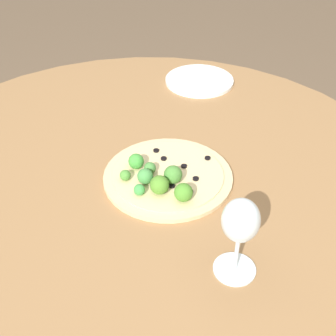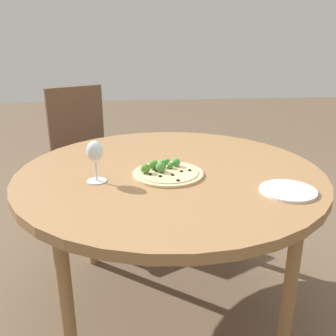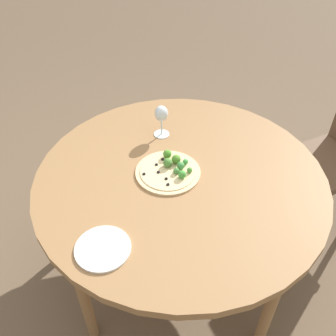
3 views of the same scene
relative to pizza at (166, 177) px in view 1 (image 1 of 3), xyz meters
The scene contains 4 objects.
dining_table 0.08m from the pizza, 113.94° to the right, with size 1.31×1.31×0.71m.
pizza is the anchor object (origin of this frame).
wine_glass 0.31m from the pizza, 10.54° to the left, with size 0.08×0.08×0.17m.
plate_near 0.49m from the pizza, 152.41° to the left, with size 0.21×0.21×0.01m.
Camera 1 is at (0.81, -0.17, 1.39)m, focal length 50.00 mm.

